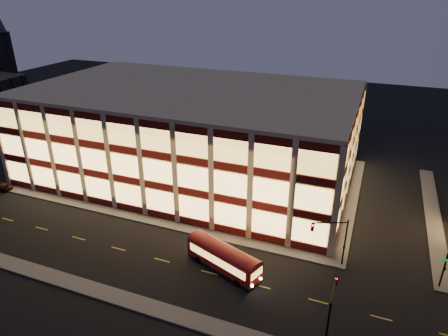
% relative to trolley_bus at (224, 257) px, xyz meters
% --- Properties ---
extents(ground, '(200.00, 200.00, 0.00)m').
position_rel_trolley_bus_xyz_m(ground, '(-11.25, 4.87, -1.73)').
color(ground, black).
rests_on(ground, ground).
extents(sidewalk_office_south, '(54.00, 2.00, 0.15)m').
position_rel_trolley_bus_xyz_m(sidewalk_office_south, '(-14.25, 5.87, -1.65)').
color(sidewalk_office_south, '#514F4C').
rests_on(sidewalk_office_south, ground).
extents(sidewalk_office_east, '(2.00, 30.00, 0.15)m').
position_rel_trolley_bus_xyz_m(sidewalk_office_east, '(11.75, 21.87, -1.65)').
color(sidewalk_office_east, '#514F4C').
rests_on(sidewalk_office_east, ground).
extents(sidewalk_tower_west, '(2.00, 30.00, 0.15)m').
position_rel_trolley_bus_xyz_m(sidewalk_tower_west, '(22.75, 21.87, -1.65)').
color(sidewalk_tower_west, '#514F4C').
rests_on(sidewalk_tower_west, ground).
extents(sidewalk_near, '(100.00, 2.00, 0.15)m').
position_rel_trolley_bus_xyz_m(sidewalk_near, '(-11.25, -8.13, -1.65)').
color(sidewalk_near, '#514F4C').
rests_on(sidewalk_near, ground).
extents(office_building, '(50.45, 30.45, 14.50)m').
position_rel_trolley_bus_xyz_m(office_building, '(-14.16, 21.79, 5.52)').
color(office_building, tan).
rests_on(office_building, ground).
extents(church_tower, '(5.00, 5.00, 18.00)m').
position_rel_trolley_bus_xyz_m(church_tower, '(-81.25, 44.87, 7.27)').
color(church_tower, '#2D2621').
rests_on(church_tower, ground).
extents(traffic_signal_far, '(3.79, 1.87, 6.00)m').
position_rel_trolley_bus_xyz_m(traffic_signal_far, '(10.96, 5.11, 2.39)').
color(traffic_signal_far, black).
rests_on(traffic_signal_far, ground).
extents(traffic_signal_near, '(0.32, 4.45, 6.00)m').
position_rel_trolley_bus_xyz_m(traffic_signal_near, '(12.25, -6.16, 2.40)').
color(traffic_signal_near, black).
rests_on(traffic_signal_near, ground).
extents(trolley_bus, '(9.42, 5.34, 3.11)m').
position_rel_trolley_bus_xyz_m(trolley_bus, '(0.00, 0.00, 0.00)').
color(trolley_bus, maroon).
rests_on(trolley_bus, ground).
extents(parked_car_0, '(4.06, 1.93, 1.34)m').
position_rel_trolley_bus_xyz_m(parked_car_0, '(-39.41, 5.20, -1.06)').
color(parked_car_0, black).
rests_on(parked_car_0, ground).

